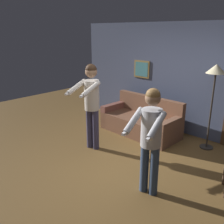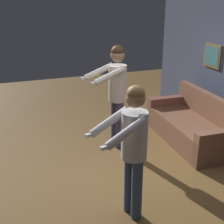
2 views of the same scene
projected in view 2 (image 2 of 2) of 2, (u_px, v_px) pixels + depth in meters
The scene contains 4 objects.
ground_plane at pixel (129, 176), 4.67m from camera, with size 12.00×12.00×0.00m, color brown.
couch at pixel (192, 127), 5.69m from camera, with size 1.93×0.93×0.87m.
person_standing_left at pixel (116, 87), 5.17m from camera, with size 0.53×0.77×1.79m.
person_standing_right at pixel (133, 142), 3.51m from camera, with size 0.51×0.70×1.65m.
Camera 2 is at (3.68, -1.62, 2.57)m, focal length 50.00 mm.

